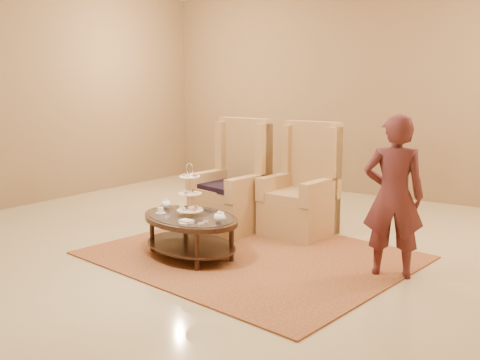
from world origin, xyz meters
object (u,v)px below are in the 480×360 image
Objects in this scene: tea_table at (190,223)px; person at (393,197)px; armchair_left at (234,193)px; armchair_right at (303,197)px.

person reaches higher than tea_table.
person reaches higher than armchair_left.
armchair_left is 1.02× the size of armchair_right.
person is at bearing 33.63° from tea_table.
tea_table is 0.89× the size of person.
person is at bearing -27.55° from armchair_right.
armchair_right reaches higher than tea_table.
tea_table is at bearing -72.44° from armchair_left.
person reaches higher than armchair_right.
tea_table is 1.01× the size of armchair_right.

